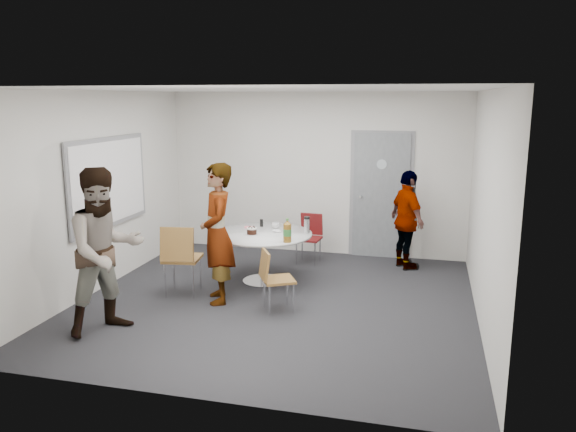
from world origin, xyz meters
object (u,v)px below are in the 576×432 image
(chair_near_right, at_px, (272,275))
(person_left, at_px, (105,251))
(person_right, at_px, (407,220))
(door, at_px, (381,196))
(whiteboard, at_px, (109,182))
(chair_near_left, at_px, (180,253))
(chair_far, at_px, (310,233))
(table, at_px, (265,240))
(person_main, at_px, (217,234))

(chair_near_right, bearing_deg, person_left, -86.50)
(person_right, bearing_deg, person_left, 105.21)
(door, relative_size, person_left, 1.13)
(whiteboard, height_order, person_left, whiteboard)
(door, xyz_separation_m, chair_near_left, (-2.38, -2.60, -0.43))
(whiteboard, bearing_deg, chair_near_right, -11.75)
(chair_near_right, bearing_deg, person_right, 117.02)
(chair_far, distance_m, person_left, 3.65)
(table, xyz_separation_m, person_left, (-1.24, -2.06, 0.31))
(door, height_order, whiteboard, door)
(table, relative_size, chair_far, 1.77)
(table, xyz_separation_m, chair_far, (0.40, 1.17, -0.15))
(chair_near_right, xyz_separation_m, chair_far, (0.00, 2.20, 0.00))
(door, relative_size, person_right, 1.38)
(chair_far, bearing_deg, door, -145.92)
(whiteboard, height_order, chair_near_left, whiteboard)
(door, bearing_deg, table, -129.53)
(door, distance_m, chair_far, 1.34)
(table, bearing_deg, person_left, -120.95)
(whiteboard, distance_m, person_left, 1.85)
(table, relative_size, person_main, 0.77)
(door, bearing_deg, person_right, -51.43)
(table, distance_m, chair_near_left, 1.24)
(chair_near_right, height_order, person_right, person_right)
(chair_near_left, distance_m, person_left, 1.32)
(chair_far, bearing_deg, chair_near_left, 60.98)
(door, relative_size, chair_near_left, 2.18)
(chair_far, bearing_deg, person_left, 67.68)
(chair_far, height_order, person_right, person_right)
(chair_near_left, distance_m, chair_near_right, 1.34)
(table, relative_size, person_right, 0.91)
(person_left, bearing_deg, table, 3.46)
(whiteboard, relative_size, person_right, 1.24)
(chair_far, relative_size, person_left, 0.42)
(person_left, distance_m, person_right, 4.54)
(door, distance_m, person_right, 0.78)
(person_left, bearing_deg, chair_near_left, 20.22)
(door, relative_size, person_main, 1.17)
(table, height_order, chair_near_left, table)
(door, relative_size, chair_near_right, 2.73)
(door, distance_m, chair_near_left, 3.55)
(chair_far, height_order, person_left, person_left)
(person_main, height_order, person_right, person_main)
(chair_near_left, xyz_separation_m, chair_far, (1.33, 2.00, -0.12))
(whiteboard, xyz_separation_m, person_left, (0.86, -1.55, -0.51))
(chair_far, xyz_separation_m, person_left, (-1.64, -3.23, 0.46))
(person_left, bearing_deg, whiteboard, 63.60)
(chair_near_left, relative_size, person_right, 0.63)
(person_right, bearing_deg, person_main, 101.19)
(chair_near_right, distance_m, person_main, 0.91)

